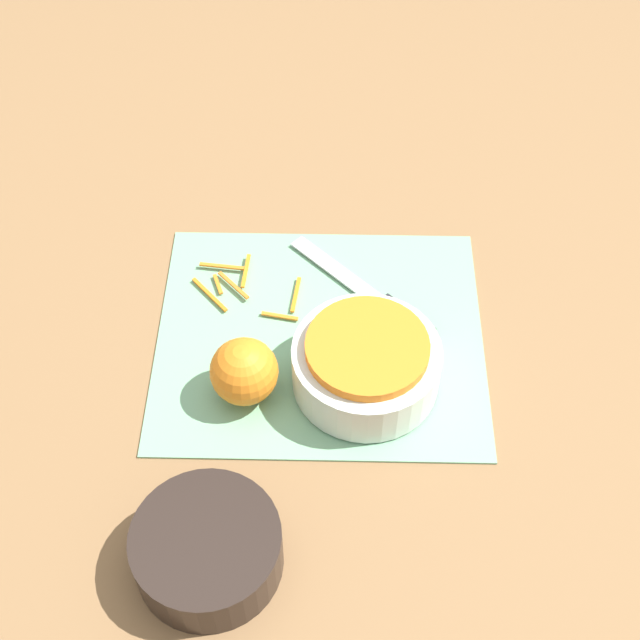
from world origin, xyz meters
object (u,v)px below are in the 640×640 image
(knife, at_px, (386,305))
(orange_left, at_px, (244,371))
(bowl_speckled, at_px, (366,363))
(bowl_dark, at_px, (207,549))

(knife, height_order, orange_left, orange_left)
(bowl_speckled, bearing_deg, bowl_dark, 54.46)
(bowl_speckled, height_order, orange_left, orange_left)
(knife, bearing_deg, bowl_dark, 104.91)
(bowl_speckled, height_order, knife, bowl_speckled)
(bowl_speckled, distance_m, bowl_dark, 0.29)
(bowl_dark, relative_size, orange_left, 1.93)
(knife, distance_m, orange_left, 0.23)
(bowl_dark, height_order, knife, bowl_dark)
(bowl_speckled, relative_size, bowl_dark, 1.14)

